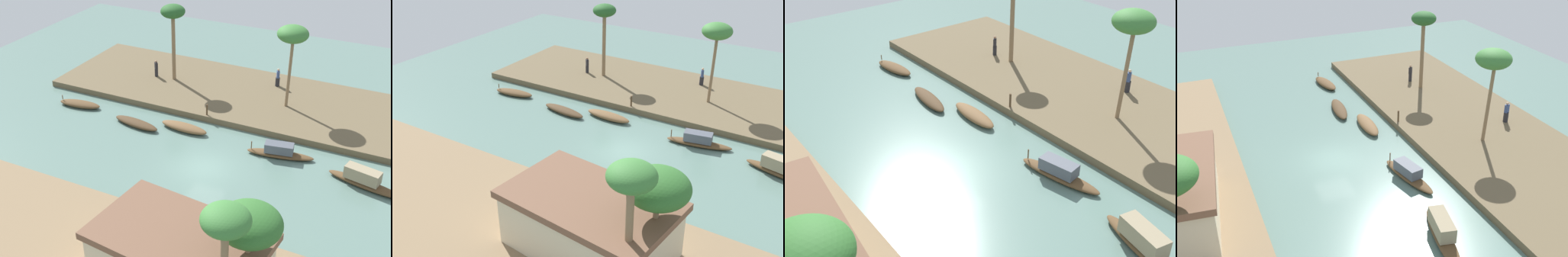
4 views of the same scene
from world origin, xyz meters
TOP-DOWN VIEW (x-y plane):
  - river_water at (0.00, 0.00)m, footprint 59.28×59.28m
  - riverbank_left at (0.00, -11.42)m, footprint 36.43×10.76m
  - sampan_with_red_awning at (3.68, -4.10)m, footprint 4.04×1.37m
  - sampan_downstream_large at (13.48, -3.84)m, footprint 3.84×1.61m
  - sampan_upstream_small at (-10.42, -2.65)m, footprint 5.40×2.07m
  - sampan_near_left_bank at (-4.25, -3.72)m, footprint 4.91×1.86m
  - sampan_with_tall_canopy at (7.41, -3.07)m, footprint 4.26×1.65m
  - person_on_near_bank at (10.20, -11.19)m, footprint 0.45×0.45m
  - person_by_mooring at (-0.56, -14.10)m, footprint 0.51×0.51m
  - mooring_post at (2.77, -6.35)m, footprint 0.14×0.14m
  - palm_tree_left_near at (-2.46, -10.83)m, footprint 2.49×2.49m
  - palm_tree_right_short at (-7.12, 10.38)m, footprint 3.05×3.05m

SIDE VIEW (x-z plane):
  - river_water at x=0.00m, z-range 0.00..0.00m
  - sampan_with_tall_canopy at x=7.41m, z-range 0.00..0.48m
  - sampan_downstream_large at x=13.48m, z-range -0.17..0.65m
  - riverbank_left at x=0.00m, z-range 0.00..0.52m
  - sampan_with_red_awning at x=3.68m, z-range 0.00..0.53m
  - sampan_near_left_bank at x=-4.25m, z-range -0.13..0.94m
  - sampan_upstream_small at x=-10.42m, z-range -0.14..1.16m
  - mooring_post at x=2.77m, z-range 0.52..1.44m
  - person_by_mooring at x=-0.56m, z-range 0.38..2.06m
  - person_on_near_bank at x=10.20m, z-range 0.47..2.04m
  - palm_tree_right_short at x=-7.12m, z-range 2.46..8.14m
  - palm_tree_left_near at x=-2.46m, z-range 3.14..10.02m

